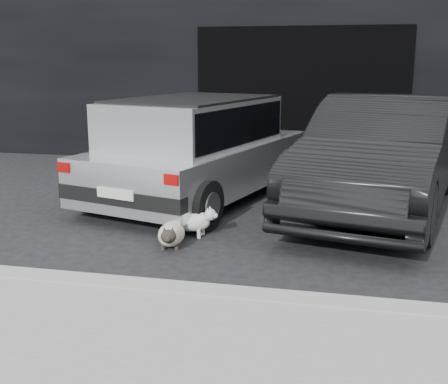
% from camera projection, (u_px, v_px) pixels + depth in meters
% --- Properties ---
extents(ground, '(80.00, 80.00, 0.00)m').
position_uv_depth(ground, '(196.00, 215.00, 7.36)').
color(ground, black).
rests_on(ground, ground).
extents(building_facade, '(34.00, 4.00, 5.00)m').
position_uv_depth(building_facade, '(310.00, 36.00, 12.28)').
color(building_facade, black).
rests_on(building_facade, ground).
extents(garage_opening, '(4.00, 0.10, 2.60)m').
position_uv_depth(garage_opening, '(301.00, 97.00, 10.64)').
color(garage_opening, black).
rests_on(garage_opening, ground).
extents(curb, '(18.00, 0.25, 0.12)m').
position_uv_depth(curb, '(230.00, 297.00, 4.66)').
color(curb, gray).
rests_on(curb, ground).
extents(sidewalk, '(18.00, 2.20, 0.11)m').
position_uv_depth(sidewalk, '(191.00, 375.00, 3.52)').
color(sidewalk, gray).
rests_on(sidewalk, ground).
extents(silver_hatchback, '(2.80, 4.32, 1.47)m').
position_uv_depth(silver_hatchback, '(198.00, 144.00, 8.07)').
color(silver_hatchback, silver).
rests_on(silver_hatchback, ground).
extents(second_car, '(2.57, 4.87, 1.53)m').
position_uv_depth(second_car, '(382.00, 155.00, 7.42)').
color(second_car, black).
rests_on(second_car, ground).
extents(cat_siamese, '(0.40, 0.85, 0.30)m').
position_uv_depth(cat_siamese, '(171.00, 235.00, 6.09)').
color(cat_siamese, beige).
rests_on(cat_siamese, ground).
extents(cat_white, '(0.80, 0.32, 0.37)m').
position_uv_depth(cat_white, '(191.00, 221.00, 6.46)').
color(cat_white, silver).
rests_on(cat_white, ground).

